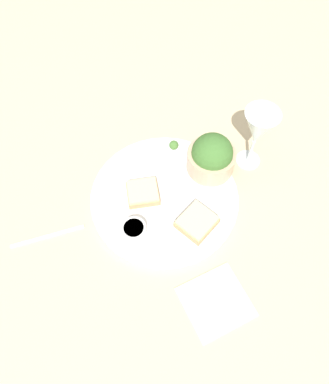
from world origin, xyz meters
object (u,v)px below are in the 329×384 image
at_px(sauce_ramekin, 134,230).
at_px(wine_glass, 258,129).
at_px(salad_bowl, 212,157).
at_px(cheese_toast_far, 143,193).
at_px(fork, 48,236).
at_px(napkin, 216,302).
at_px(cheese_toast_near, 197,222).

distance_m(sauce_ramekin, wine_glass, 0.37).
xyz_separation_m(salad_bowl, cheese_toast_far, (-0.18, -0.05, -0.03)).
xyz_separation_m(salad_bowl, sauce_ramekin, (-0.21, -0.14, -0.03)).
xyz_separation_m(salad_bowl, fork, (-0.41, -0.11, -0.06)).
relative_size(napkin, fork, 0.96).
bearing_deg(wine_glass, fork, -166.36).
relative_size(sauce_ramekin, wine_glass, 0.31).
height_order(cheese_toast_near, napkin, cheese_toast_near).
bearing_deg(napkin, sauce_ramekin, 129.00).
relative_size(cheese_toast_far, fork, 0.45).
xyz_separation_m(sauce_ramekin, fork, (-0.20, 0.03, -0.03)).
xyz_separation_m(salad_bowl, napkin, (-0.06, -0.33, -0.06)).
bearing_deg(wine_glass, cheese_toast_near, -137.01).
bearing_deg(cheese_toast_near, sauce_ramekin, 178.28).
height_order(salad_bowl, sauce_ramekin, salad_bowl).
bearing_deg(cheese_toast_far, napkin, -67.70).
relative_size(cheese_toast_far, wine_glass, 0.43).
bearing_deg(napkin, salad_bowl, 78.86).
xyz_separation_m(cheese_toast_near, napkin, (0.00, -0.18, -0.02)).
distance_m(cheese_toast_near, cheese_toast_far, 0.15).
relative_size(sauce_ramekin, cheese_toast_near, 0.51).
xyz_separation_m(salad_bowl, cheese_toast_near, (-0.07, -0.15, -0.03)).
xyz_separation_m(cheese_toast_near, fork, (-0.34, 0.04, -0.02)).
relative_size(salad_bowl, sauce_ramekin, 2.12).
height_order(salad_bowl, fork, salad_bowl).
distance_m(sauce_ramekin, cheese_toast_far, 0.10).
bearing_deg(sauce_ramekin, cheese_toast_far, 70.06).
bearing_deg(cheese_toast_near, wine_glass, 42.99).
relative_size(salad_bowl, napkin, 0.73).
distance_m(salad_bowl, cheese_toast_far, 0.19).
relative_size(sauce_ramekin, fork, 0.33).
bearing_deg(cheese_toast_far, salad_bowl, 16.21).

